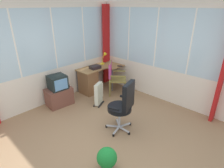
{
  "coord_description": "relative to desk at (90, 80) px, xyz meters",
  "views": [
    {
      "loc": [
        -1.93,
        -2.0,
        2.47
      ],
      "look_at": [
        1.0,
        0.74,
        0.71
      ],
      "focal_mm": 29.34,
      "sensor_mm": 36.0,
      "label": 1
    }
  ],
  "objects": [
    {
      "name": "curtain_corner",
      "position": [
        0.97,
        0.22,
        0.85
      ],
      "size": [
        0.31,
        0.07,
        2.48
      ],
      "primitive_type": "cube",
      "rotation": [
        0.0,
        0.0,
        0.01
      ],
      "color": "#B31919",
      "rests_on": "ground"
    },
    {
      "name": "north_window_panel",
      "position": [
        -1.3,
        0.35,
        0.9
      ],
      "size": [
        4.73,
        0.07,
        2.58
      ],
      "color": "silver",
      "rests_on": "ground"
    },
    {
      "name": "desk",
      "position": [
        0.0,
        0.0,
        0.0
      ],
      "size": [
        1.35,
        0.78,
        0.72
      ],
      "color": "#986F42",
      "rests_on": "ground"
    },
    {
      "name": "space_heater",
      "position": [
        -0.32,
        -0.74,
        -0.08
      ],
      "size": [
        0.41,
        0.3,
        0.61
      ],
      "color": "silver",
      "rests_on": "ground"
    },
    {
      "name": "office_chair",
      "position": [
        -0.74,
        -1.92,
        0.25
      ],
      "size": [
        0.63,
        0.56,
        1.11
      ],
      "color": "#B7B7BF",
      "rests_on": "ground"
    },
    {
      "name": "wooden_armchair",
      "position": [
        0.41,
        -0.59,
        0.22
      ],
      "size": [
        0.68,
        0.68,
        0.98
      ],
      "color": "olive",
      "rests_on": "ground"
    },
    {
      "name": "potted_plant",
      "position": [
        -1.69,
        -2.39,
        -0.16
      ],
      "size": [
        0.33,
        0.33,
        0.41
      ],
      "color": "#3A504E",
      "rests_on": "ground"
    },
    {
      "name": "tv_remote",
      "position": [
        0.84,
        -0.46,
        0.34
      ],
      "size": [
        0.11,
        0.15,
        0.02
      ],
      "primitive_type": "cube",
      "rotation": [
        0.0,
        0.0,
        0.51
      ],
      "color": "black",
      "rests_on": "desk"
    },
    {
      "name": "ground",
      "position": [
        -1.3,
        -1.94,
        -0.42
      ],
      "size": [
        5.73,
        5.52,
        0.06
      ],
      "primitive_type": "cube",
      "color": "#92704F"
    },
    {
      "name": "east_window_panel",
      "position": [
        1.1,
        -1.94,
        0.9
      ],
      "size": [
        0.07,
        4.52,
        2.58
      ],
      "color": "silver",
      "rests_on": "ground"
    },
    {
      "name": "tv_on_stand",
      "position": [
        -1.05,
        0.0,
        -0.02
      ],
      "size": [
        0.68,
        0.49,
        0.82
      ],
      "color": "brown",
      "rests_on": "ground"
    },
    {
      "name": "paper_tray",
      "position": [
        0.18,
        -0.06,
        0.38
      ],
      "size": [
        0.33,
        0.27,
        0.09
      ],
      "primitive_type": "cube",
      "rotation": [
        0.0,
        0.0,
        -0.13
      ],
      "color": "#292124",
      "rests_on": "desk"
    },
    {
      "name": "desk_lamp",
      "position": [
        0.72,
        0.06,
        0.58
      ],
      "size": [
        0.23,
        0.19,
        0.38
      ],
      "color": "yellow",
      "rests_on": "desk"
    }
  ]
}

